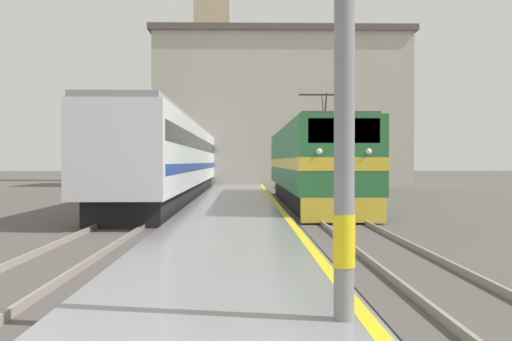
# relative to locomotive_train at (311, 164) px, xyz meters

# --- Properties ---
(ground_plane) EXTENTS (200.00, 200.00, 0.00)m
(ground_plane) POSITION_rel_locomotive_train_xyz_m (-3.61, 5.24, -1.94)
(ground_plane) COLOR #514C47
(platform) EXTENTS (3.88, 140.00, 0.26)m
(platform) POSITION_rel_locomotive_train_xyz_m (-3.61, 0.24, -1.81)
(platform) COLOR gray
(platform) RESTS_ON ground
(rail_track_near) EXTENTS (2.83, 140.00, 0.16)m
(rail_track_near) POSITION_rel_locomotive_train_xyz_m (0.00, 0.24, -1.91)
(rail_track_near) COLOR #514C47
(rail_track_near) RESTS_ON ground
(rail_track_far) EXTENTS (2.83, 140.00, 0.16)m
(rail_track_far) POSITION_rel_locomotive_train_xyz_m (-6.99, 0.24, -1.91)
(rail_track_far) COLOR #514C47
(rail_track_far) RESTS_ON ground
(locomotive_train) EXTENTS (2.92, 18.91, 4.76)m
(locomotive_train) POSITION_rel_locomotive_train_xyz_m (0.00, 0.00, 0.00)
(locomotive_train) COLOR black
(locomotive_train) RESTS_ON ground
(passenger_train) EXTENTS (2.92, 53.34, 4.12)m
(passenger_train) POSITION_rel_locomotive_train_xyz_m (-6.99, 15.40, 0.28)
(passenger_train) COLOR black
(passenger_train) RESTS_ON ground
(clock_tower) EXTENTS (4.58, 4.58, 29.76)m
(clock_tower) POSITION_rel_locomotive_train_xyz_m (-6.42, 33.82, 13.74)
(clock_tower) COLOR tan
(clock_tower) RESTS_ON ground
(station_building) EXTENTS (21.30, 8.76, 12.89)m
(station_building) POSITION_rel_locomotive_train_xyz_m (-0.08, 22.60, 4.53)
(station_building) COLOR #B7B2A3
(station_building) RESTS_ON ground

